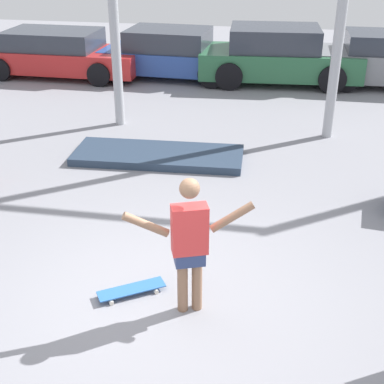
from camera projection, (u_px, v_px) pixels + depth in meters
name	position (u px, v px, depth m)	size (l,w,h in m)	color
ground_plane	(158.00, 302.00, 6.22)	(36.00, 36.00, 0.00)	gray
skateboarder	(190.00, 240.00, 5.70)	(1.36, 0.56, 1.65)	#8C664C
skateboard	(131.00, 289.00, 6.33)	(0.79, 0.61, 0.08)	#2D66B2
manual_pad	(158.00, 155.00, 9.91)	(3.11, 1.13, 0.14)	#28384C
parked_car_red	(59.00, 54.00, 15.00)	(4.62, 2.01, 1.25)	red
parked_car_blue	(173.00, 54.00, 14.83)	(4.07, 2.12, 1.31)	#284793
parked_car_green	(278.00, 56.00, 14.31)	(4.33, 2.21, 1.47)	#28603D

